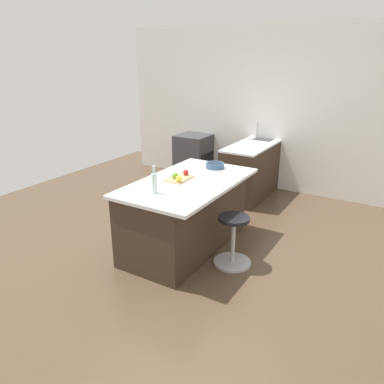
{
  "coord_description": "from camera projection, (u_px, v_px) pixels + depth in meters",
  "views": [
    {
      "loc": [
        3.57,
        2.32,
        2.31
      ],
      "look_at": [
        -0.04,
        0.13,
        0.76
      ],
      "focal_mm": 34.88,
      "sensor_mm": 36.0,
      "label": 1
    }
  ],
  "objects": [
    {
      "name": "apple_yellow",
      "position": [
        179.0,
        179.0,
        4.37
      ],
      "size": [
        0.07,
        0.07,
        0.07
      ],
      "primitive_type": "sphere",
      "color": "gold",
      "rests_on": "cutting_board"
    },
    {
      "name": "interior_partition_left",
      "position": [
        267.0,
        109.0,
        6.59
      ],
      "size": [
        0.12,
        5.66,
        2.82
      ],
      "color": "silver",
      "rests_on": "ground_plane"
    },
    {
      "name": "apple_red",
      "position": [
        186.0,
        172.0,
        4.62
      ],
      "size": [
        0.07,
        0.07,
        0.07
      ],
      "primitive_type": "sphere",
      "color": "red",
      "rests_on": "cutting_board"
    },
    {
      "name": "water_bottle",
      "position": [
        154.0,
        182.0,
        4.04
      ],
      "size": [
        0.06,
        0.06,
        0.31
      ],
      "color": "silver",
      "rests_on": "kitchen_island"
    },
    {
      "name": "ground_plane",
      "position": [
        181.0,
        246.0,
        4.79
      ],
      "size": [
        7.39,
        7.39,
        0.0
      ],
      "primitive_type": "plane",
      "color": "brown"
    },
    {
      "name": "sink_cabinet",
      "position": [
        258.0,
        166.0,
        6.63
      ],
      "size": [
        1.97,
        0.6,
        1.19
      ],
      "color": "#38281E",
      "rests_on": "ground_plane"
    },
    {
      "name": "kitchen_island",
      "position": [
        185.0,
        214.0,
        4.65
      ],
      "size": [
        1.82,
        1.05,
        0.89
      ],
      "color": "#38281E",
      "rests_on": "ground_plane"
    },
    {
      "name": "fruit_bowl",
      "position": [
        215.0,
        165.0,
        4.97
      ],
      "size": [
        0.25,
        0.25,
        0.07
      ],
      "color": "#334C6B",
      "rests_on": "kitchen_island"
    },
    {
      "name": "stool_by_window",
      "position": [
        233.0,
        242.0,
        4.3
      ],
      "size": [
        0.44,
        0.44,
        0.6
      ],
      "color": "#B7B7BC",
      "rests_on": "ground_plane"
    },
    {
      "name": "apple_green",
      "position": [
        175.0,
        175.0,
        4.49
      ],
      "size": [
        0.08,
        0.08,
        0.08
      ],
      "primitive_type": "sphere",
      "color": "#609E2D",
      "rests_on": "cutting_board"
    },
    {
      "name": "cutting_board",
      "position": [
        179.0,
        178.0,
        4.53
      ],
      "size": [
        0.36,
        0.24,
        0.02
      ],
      "primitive_type": "cube",
      "color": "tan",
      "rests_on": "kitchen_island"
    },
    {
      "name": "oven_range",
      "position": [
        194.0,
        157.0,
        7.28
      ],
      "size": [
        0.6,
        0.61,
        0.88
      ],
      "color": "#38383D",
      "rests_on": "ground_plane"
    }
  ]
}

